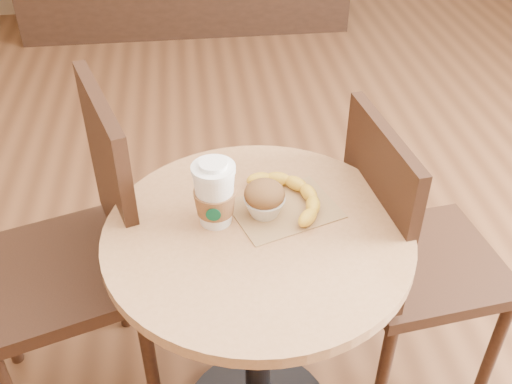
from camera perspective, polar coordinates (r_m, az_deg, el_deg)
cafe_table at (r=1.52m, az=0.18°, el=-9.74°), size 0.71×0.71×0.75m
chair_left at (r=1.69m, az=-16.74°, el=-5.53°), size 0.55×0.55×0.99m
chair_right at (r=1.72m, az=14.19°, el=-5.72°), size 0.45×0.45×0.92m
kraft_bag at (r=1.43m, az=2.74°, el=-1.65°), size 0.29×0.25×0.00m
coffee_cup at (r=1.35m, az=-3.96°, el=-0.35°), size 0.10×0.10×0.16m
muffin at (r=1.38m, az=0.82°, el=-0.64°), size 0.10×0.10×0.09m
banana at (r=1.43m, az=2.94°, el=-0.50°), size 0.26×0.28×0.03m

